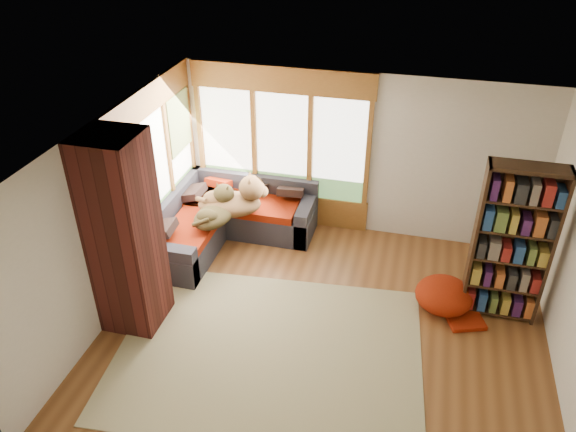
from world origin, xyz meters
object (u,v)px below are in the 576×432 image
at_px(pouf, 444,294).
at_px(dog_tan, 235,198).
at_px(brick_chimney, 124,235).
at_px(bookshelf, 512,245).
at_px(dog_brindle, 216,209).
at_px(area_rug, 269,351).
at_px(sectional_sofa, 223,221).

xyz_separation_m(pouf, dog_tan, (-3.16, 0.77, 0.60)).
bearing_deg(dog_tan, brick_chimney, -126.00).
xyz_separation_m(brick_chimney, pouf, (3.86, 1.19, -1.08)).
relative_size(bookshelf, dog_brindle, 2.43).
height_order(brick_chimney, area_rug, brick_chimney).
height_order(area_rug, bookshelf, bookshelf).
bearing_deg(bookshelf, dog_brindle, 174.06).
relative_size(area_rug, dog_tan, 3.31).
bearing_deg(sectional_sofa, bookshelf, -11.62).
bearing_deg(dog_tan, area_rug, -78.52).
relative_size(sectional_sofa, dog_brindle, 2.46).
xyz_separation_m(pouf, dog_brindle, (-3.35, 0.49, 0.54)).
relative_size(area_rug, pouf, 4.85).
height_order(sectional_sofa, dog_brindle, dog_brindle).
distance_m(sectional_sofa, dog_tan, 0.58).
xyz_separation_m(sectional_sofa, pouf, (3.41, -0.86, -0.09)).
height_order(area_rug, pouf, pouf).
height_order(brick_chimney, pouf, brick_chimney).
bearing_deg(dog_tan, bookshelf, -26.75).
distance_m(bookshelf, dog_tan, 3.92).
height_order(dog_tan, dog_brindle, dog_tan).
xyz_separation_m(area_rug, bookshelf, (2.71, 1.43, 1.08)).
xyz_separation_m(brick_chimney, sectional_sofa, (0.45, 2.05, -1.00)).
distance_m(brick_chimney, area_rug, 2.24).
relative_size(area_rug, bookshelf, 1.69).
bearing_deg(pouf, sectional_sofa, 165.83).
xyz_separation_m(sectional_sofa, bookshelf, (4.09, -0.79, 0.78)).
relative_size(sectional_sofa, area_rug, 0.60).
relative_size(brick_chimney, dog_brindle, 2.91).
height_order(sectional_sofa, pouf, sectional_sofa).
xyz_separation_m(brick_chimney, area_rug, (1.83, -0.17, -1.29)).
bearing_deg(area_rug, brick_chimney, 174.58).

